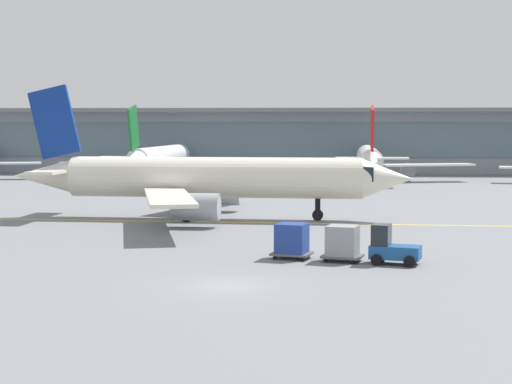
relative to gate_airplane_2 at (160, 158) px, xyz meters
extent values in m
plane|color=slate|center=(15.57, -70.56, -2.87)|extent=(400.00, 400.00, 0.00)
cube|color=yellow|center=(12.11, -45.99, -2.87)|extent=(109.82, 7.00, 0.01)
cube|color=#8C939E|center=(15.57, 18.67, 1.63)|extent=(208.62, 8.00, 9.00)
cube|color=slate|center=(15.57, 14.59, 2.08)|extent=(200.27, 0.16, 5.04)
cube|color=slate|center=(15.57, 17.17, 6.43)|extent=(216.96, 11.00, 0.60)
cylinder|color=silver|center=(0.04, 0.37, 0.09)|extent=(4.82, 20.95, 2.88)
cone|color=silver|center=(1.17, 12.43, 0.09)|extent=(3.05, 3.70, 2.74)
cube|color=black|center=(0.96, 10.13, 0.45)|extent=(2.48, 2.80, 1.01)
cone|color=silver|center=(-1.16, -12.26, 0.09)|extent=(2.87, 4.82, 2.45)
cube|color=silver|center=(-7.47, -0.62, -0.70)|extent=(12.05, 6.87, 0.24)
cylinder|color=#999EA3|center=(-4.99, 0.42, -1.50)|extent=(2.06, 3.21, 1.78)
cube|color=silver|center=(7.22, -2.01, -0.70)|extent=(12.17, 4.86, 0.24)
cylinder|color=#999EA3|center=(4.98, -0.52, -1.50)|extent=(2.06, 3.21, 1.78)
cube|color=#19662D|center=(-1.07, -11.34, 4.00)|extent=(0.67, 3.90, 5.43)
cube|color=silver|center=(-3.15, -10.81, 0.53)|extent=(4.41, 2.43, 0.20)
cube|color=silver|center=(1.07, -11.21, 0.53)|extent=(4.41, 2.43, 0.20)
cylinder|color=black|center=(0.72, 7.61, -2.11)|extent=(0.37, 0.37, 1.53)
cylinder|color=black|center=(0.72, 7.61, -2.49)|extent=(0.54, 0.80, 0.76)
cylinder|color=black|center=(-2.07, -1.13, -2.11)|extent=(0.37, 0.37, 1.53)
cylinder|color=black|center=(-2.07, -1.13, -2.49)|extent=(0.54, 0.80, 0.76)
cylinder|color=black|center=(1.82, -1.50, -2.11)|extent=(0.37, 0.37, 1.53)
cylinder|color=black|center=(1.82, -1.50, -2.49)|extent=(0.54, 0.80, 0.76)
cylinder|color=white|center=(27.21, 0.46, 0.07)|extent=(3.76, 20.71, 2.86)
cone|color=white|center=(27.73, 12.47, 0.07)|extent=(2.87, 3.55, 2.72)
cube|color=black|center=(27.63, 10.18, 0.43)|extent=(2.34, 2.67, 1.00)
cone|color=white|center=(26.66, -12.12, 0.07)|extent=(2.63, 4.68, 2.43)
cube|color=white|center=(19.82, -0.90, -0.72)|extent=(12.03, 6.30, 0.24)
cylinder|color=#999EA3|center=(22.23, 0.26, -1.51)|extent=(1.90, 3.10, 1.77)
cube|color=white|center=(34.45, -1.54, -0.72)|extent=(12.08, 5.38, 0.24)
cylinder|color=#999EA3|center=(32.15, -0.18, -1.51)|extent=(1.90, 3.10, 1.77)
cube|color=red|center=(26.70, -11.20, 3.94)|extent=(0.47, 3.87, 5.39)
cube|color=white|center=(24.61, -10.77, 0.50)|extent=(4.29, 2.20, 0.20)
cube|color=white|center=(28.81, -10.96, 0.50)|extent=(4.29, 2.20, 0.20)
cylinder|color=black|center=(27.52, 7.66, -2.12)|extent=(0.37, 0.37, 1.51)
cylinder|color=black|center=(27.52, 7.66, -2.50)|extent=(0.50, 0.78, 0.76)
cylinder|color=black|center=(25.20, -1.14, -2.12)|extent=(0.37, 0.37, 1.51)
cylinder|color=black|center=(25.20, -1.14, -2.50)|extent=(0.50, 0.78, 0.76)
cylinder|color=black|center=(29.07, -1.31, -2.12)|extent=(0.37, 0.37, 1.51)
cylinder|color=black|center=(29.07, -1.31, -2.50)|extent=(0.50, 0.78, 0.76)
cylinder|color=silver|center=(12.11, -43.99, 0.36)|extent=(22.78, 4.50, 3.14)
cone|color=silver|center=(25.28, -44.78, 0.36)|extent=(3.94, 3.21, 2.99)
cube|color=black|center=(22.77, -44.63, 0.75)|extent=(2.97, 2.62, 1.10)
cone|color=silver|center=(-1.70, -43.15, 0.36)|extent=(5.18, 2.97, 2.67)
cube|color=silver|center=(10.75, -35.85, -0.50)|extent=(7.11, 13.18, 0.26)
cylinder|color=#999EA3|center=(11.97, -38.51, -1.38)|extent=(3.44, 2.14, 1.94)
cube|color=silver|center=(9.78, -51.90, -0.50)|extent=(5.70, 13.27, 0.26)
cylinder|color=#999EA3|center=(11.32, -49.40, -1.38)|extent=(3.44, 2.14, 1.94)
cube|color=navy|center=(-0.69, -43.21, 4.61)|extent=(4.25, 0.59, 5.92)
cube|color=silver|center=(-0.18, -40.93, 0.83)|extent=(2.49, 4.75, 0.22)
cube|color=silver|center=(-0.46, -45.54, 0.83)|extent=(2.49, 4.75, 0.22)
cylinder|color=black|center=(20.01, -44.46, -2.04)|extent=(0.41, 0.41, 1.66)
cylinder|color=black|center=(20.01, -44.46, -2.46)|extent=(0.86, 0.56, 0.83)
cylinder|color=black|center=(10.39, -41.75, -2.04)|extent=(0.41, 0.41, 1.66)
cylinder|color=black|center=(10.39, -41.75, -2.46)|extent=(0.86, 0.56, 0.83)
cylinder|color=black|center=(10.13, -46.00, -2.04)|extent=(0.41, 0.41, 1.66)
cylinder|color=black|center=(10.13, -46.00, -2.46)|extent=(0.86, 0.56, 0.83)
cube|color=#194C8C|center=(23.82, -64.20, -2.22)|extent=(2.88, 2.05, 0.70)
cube|color=#1E2328|center=(23.10, -64.00, -1.32)|extent=(1.20, 1.44, 1.10)
cylinder|color=black|center=(24.83, -63.75, -2.57)|extent=(0.64, 0.37, 0.60)
cylinder|color=black|center=(24.45, -65.10, -2.57)|extent=(0.64, 0.37, 0.60)
cylinder|color=black|center=(23.19, -63.29, -2.57)|extent=(0.64, 0.37, 0.60)
cylinder|color=black|center=(22.81, -64.64, -2.57)|extent=(0.64, 0.37, 0.60)
cube|color=#595B60|center=(21.08, -63.44, -2.59)|extent=(2.45, 2.10, 0.12)
cube|color=gray|center=(21.08, -63.44, -1.73)|extent=(1.94, 1.87, 1.60)
cylinder|color=black|center=(21.99, -62.96, -2.76)|extent=(0.24, 0.16, 0.22)
cylinder|color=black|center=(21.62, -64.31, -2.76)|extent=(0.24, 0.16, 0.22)
cylinder|color=black|center=(20.55, -62.56, -2.76)|extent=(0.24, 0.16, 0.22)
cylinder|color=black|center=(20.17, -63.91, -2.76)|extent=(0.24, 0.16, 0.22)
cube|color=#595B60|center=(18.35, -62.67, -2.59)|extent=(2.45, 2.10, 0.12)
cube|color=navy|center=(18.35, -62.67, -1.73)|extent=(1.94, 1.87, 1.60)
cylinder|color=black|center=(19.26, -62.20, -2.76)|extent=(0.24, 0.16, 0.22)
cylinder|color=black|center=(18.88, -63.55, -2.76)|extent=(0.24, 0.16, 0.22)
cylinder|color=black|center=(17.81, -61.80, -2.76)|extent=(0.24, 0.16, 0.22)
cylinder|color=black|center=(17.44, -63.15, -2.76)|extent=(0.24, 0.16, 0.22)
camera|label=1|loc=(19.11, -108.06, 4.55)|focal=58.63mm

